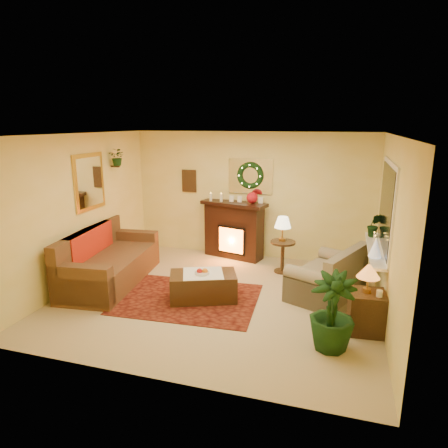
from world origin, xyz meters
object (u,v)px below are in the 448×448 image
(side_table_round, at_px, (282,256))
(end_table_square, at_px, (366,313))
(sofa, at_px, (111,259))
(fireplace, at_px, (234,232))
(loveseat, at_px, (327,270))
(coffee_table, at_px, (203,287))

(side_table_round, distance_m, end_table_square, 2.38)
(sofa, height_order, end_table_square, sofa)
(fireplace, bearing_deg, end_table_square, -30.85)
(sofa, height_order, loveseat, sofa)
(loveseat, distance_m, end_table_square, 1.24)
(side_table_round, distance_m, coffee_table, 1.89)
(sofa, distance_m, loveseat, 3.73)
(sofa, xyz_separation_m, end_table_square, (4.26, -0.53, -0.16))
(sofa, relative_size, coffee_table, 2.14)
(side_table_round, relative_size, coffee_table, 0.59)
(side_table_round, relative_size, end_table_square, 1.07)
(loveseat, bearing_deg, end_table_square, -38.84)
(fireplace, bearing_deg, side_table_round, -14.80)
(loveseat, xyz_separation_m, side_table_round, (-0.85, 0.81, -0.09))
(loveseat, bearing_deg, side_table_round, 159.78)
(fireplace, distance_m, loveseat, 2.43)
(fireplace, xyz_separation_m, coffee_table, (0.09, -2.18, -0.34))
(side_table_round, height_order, end_table_square, side_table_round)
(sofa, relative_size, end_table_square, 3.93)
(sofa, height_order, fireplace, fireplace)
(sofa, xyz_separation_m, side_table_round, (2.83, 1.37, -0.10))
(side_table_round, bearing_deg, sofa, -154.27)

